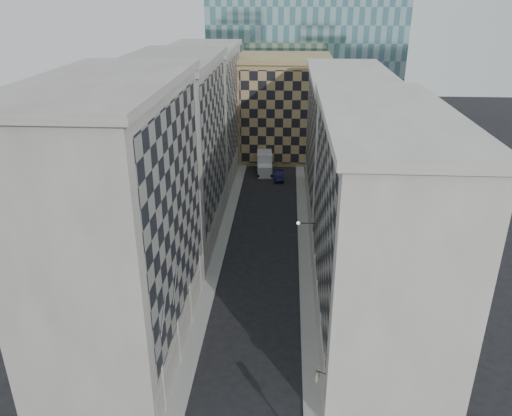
% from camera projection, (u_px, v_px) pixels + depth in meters
% --- Properties ---
extents(sidewalk_west, '(1.50, 100.00, 0.15)m').
position_uv_depth(sidewalk_west, '(221.00, 244.00, 63.08)').
color(sidewalk_west, gray).
rests_on(sidewalk_west, ground).
extents(sidewalk_east, '(1.50, 100.00, 0.15)m').
position_uv_depth(sidewalk_east, '(304.00, 247.00, 62.47)').
color(sidewalk_east, gray).
rests_on(sidewalk_east, ground).
extents(bldg_left_a, '(10.80, 22.80, 23.70)m').
position_uv_depth(bldg_left_a, '(121.00, 224.00, 41.33)').
color(bldg_left_a, gray).
rests_on(bldg_left_a, ground).
extents(bldg_left_b, '(10.80, 22.80, 22.70)m').
position_uv_depth(bldg_left_b, '(176.00, 151.00, 61.64)').
color(bldg_left_b, gray).
rests_on(bldg_left_b, ground).
extents(bldg_left_c, '(10.80, 22.80, 21.70)m').
position_uv_depth(bldg_left_c, '(205.00, 115.00, 81.96)').
color(bldg_left_c, gray).
rests_on(bldg_left_c, ground).
extents(bldg_right_a, '(10.80, 26.80, 20.70)m').
position_uv_depth(bldg_right_a, '(376.00, 226.00, 44.33)').
color(bldg_right_a, '#ADA89E').
rests_on(bldg_right_a, ground).
extents(bldg_right_b, '(10.80, 28.80, 19.70)m').
position_uv_depth(bldg_right_b, '(346.00, 145.00, 69.20)').
color(bldg_right_b, '#ADA89E').
rests_on(bldg_right_b, ground).
extents(tan_block, '(16.80, 14.80, 18.80)m').
position_uv_depth(tan_block, '(284.00, 107.00, 93.56)').
color(tan_block, '#9F8254').
rests_on(tan_block, ground).
extents(church_tower, '(7.20, 7.20, 51.50)m').
position_uv_depth(church_tower, '(277.00, 5.00, 99.55)').
color(church_tower, '#2E2824').
rests_on(church_tower, ground).
extents(flagpoles_left, '(0.10, 6.33, 2.33)m').
position_uv_depth(flagpoles_left, '(170.00, 299.00, 38.00)').
color(flagpoles_left, gray).
rests_on(flagpoles_left, ground).
extents(bracket_lamp, '(1.98, 0.36, 0.36)m').
position_uv_depth(bracket_lamp, '(300.00, 223.00, 54.58)').
color(bracket_lamp, black).
rests_on(bracket_lamp, ground).
extents(box_truck, '(3.01, 6.48, 3.47)m').
position_uv_depth(box_truck, '(265.00, 164.00, 87.79)').
color(box_truck, silver).
rests_on(box_truck, ground).
extents(dark_car, '(1.75, 4.44, 1.44)m').
position_uv_depth(dark_car, '(279.00, 175.00, 84.72)').
color(dark_car, '#0E1136').
rests_on(dark_car, ground).
extents(shop_sign, '(0.75, 0.66, 0.77)m').
position_uv_depth(shop_sign, '(318.00, 376.00, 36.27)').
color(shop_sign, black).
rests_on(shop_sign, ground).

